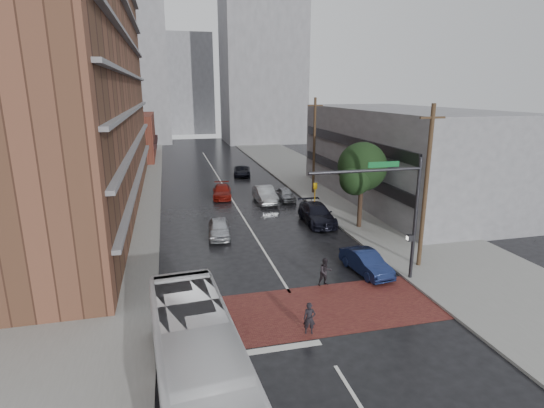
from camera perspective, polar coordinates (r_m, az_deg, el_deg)
ground at (r=21.55m, az=4.37°, el=-14.81°), size 160.00×160.00×0.00m
crosswalk at (r=21.96m, az=3.95°, el=-14.16°), size 14.00×5.00×0.02m
sidewalk_west at (r=44.35m, az=-20.54°, el=0.22°), size 9.00×90.00×0.15m
sidewalk_east at (r=47.36m, az=8.22°, el=1.95°), size 9.00×90.00×0.15m
apartment_block at (r=42.59m, az=-26.01°, el=18.07°), size 10.00×44.00×28.00m
storefront_west at (r=72.31m, az=-18.76°, el=8.58°), size 8.00×16.00×7.00m
building_east at (r=44.34m, az=16.91°, el=6.38°), size 11.00×26.00×9.00m
distant_tower_west at (r=96.18m, az=-19.53°, el=17.43°), size 18.00×16.00×32.00m
distant_tower_east at (r=92.19m, az=-1.36°, el=19.63°), size 16.00×14.00×36.00m
distant_tower_center at (r=112.87m, az=-11.22°, el=15.48°), size 12.00×10.00×24.00m
street_tree at (r=33.63m, az=12.01°, el=4.50°), size 4.20×4.10×6.90m
signal_mast at (r=24.18m, az=16.01°, el=0.13°), size 6.50×0.30×7.20m
utility_pole_near at (r=26.86m, az=19.99°, el=2.16°), size 1.60×0.26×10.00m
utility_pole_far at (r=44.60m, az=5.70°, el=7.83°), size 1.60×0.26×10.00m
transit_bus at (r=15.26m, az=-9.54°, el=-21.80°), size 3.59×11.83×3.25m
pedestrian_a at (r=19.87m, az=5.05°, el=-15.10°), size 0.63×0.49×1.51m
pedestrian_b at (r=24.38m, az=7.19°, el=-9.04°), size 0.86×0.70×1.62m
car_travel_a at (r=32.14m, az=-7.13°, el=-3.22°), size 2.00×4.18×1.38m
car_travel_b at (r=41.51m, az=-0.95°, el=1.26°), size 1.73×4.88×1.60m
car_travel_c at (r=43.77m, az=-6.74°, el=1.69°), size 2.37×4.72×1.31m
suv_travel at (r=54.86m, az=-4.06°, el=4.45°), size 2.77×4.74×1.24m
car_parked_near at (r=26.41m, az=12.53°, el=-7.66°), size 1.95×4.26×1.36m
car_parked_mid at (r=35.31m, az=6.05°, el=-1.33°), size 2.47×5.56×1.59m
car_parked_far at (r=42.51m, az=1.83°, el=1.33°), size 1.47×3.62×1.23m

